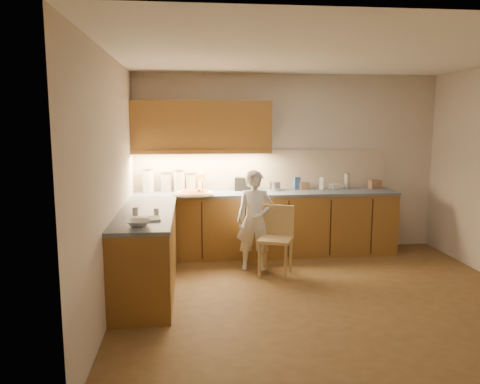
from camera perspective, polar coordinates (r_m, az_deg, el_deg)
The scene contains 24 objects.
room at distance 5.05m, azimuth 10.61°, elevation 5.69°, with size 4.54×4.50×2.62m.
l_counter at distance 6.27m, azimuth -1.17°, elevation -4.83°, with size 3.77×2.62×0.92m.
backsplash at distance 6.93m, azimuth 2.80°, elevation 2.75°, with size 3.75×0.02×0.58m, color beige.
upper_cabinets at distance 6.65m, azimuth -4.70°, elevation 7.99°, with size 1.95×0.36×0.73m.
pizza_on_board at distance 6.43m, azimuth -5.56°, elevation -0.14°, with size 0.54×0.54×0.22m.
child at distance 6.06m, azimuth 1.82°, elevation -3.47°, with size 0.48×0.31×1.30m, color white.
wooden_chair at distance 5.94m, azimuth 4.50°, elevation -5.22°, with size 0.51×0.51×0.87m.
mixing_bowl at distance 4.63m, azimuth -12.22°, elevation -3.72°, with size 0.23×0.23×0.06m, color silver.
canister_a at distance 6.75m, azimuth -11.14°, elevation 1.43°, with size 0.17×0.17×0.34m.
canister_b at distance 6.77m, azimuth -8.98°, elevation 1.27°, with size 0.16×0.16×0.29m.
canister_c at distance 6.74m, azimuth -7.40°, elevation 1.42°, with size 0.17×0.17×0.32m.
canister_d at distance 6.75m, azimuth -5.98°, elevation 1.27°, with size 0.17×0.17×0.28m.
oil_jug at distance 6.73m, azimuth -4.76°, elevation 1.22°, with size 0.10×0.08×0.30m.
toaster at distance 6.78m, azimuth 0.75°, elevation 0.98°, with size 0.34×0.27×0.20m.
steel_pot at distance 6.82m, azimuth 4.27°, elevation 0.74°, with size 0.17×0.17×0.13m.
blue_box at distance 6.94m, azimuth 6.96°, elevation 1.06°, with size 0.09×0.06×0.18m, color #2F4E8E.
card_box_a at distance 6.97m, azimuth 7.80°, elevation 0.74°, with size 0.14×0.10×0.10m, color #A37D58.
white_bottle at distance 7.00m, azimuth 9.89°, elevation 1.03°, with size 0.06×0.06×0.18m, color silver.
flat_pack at distance 7.12m, azimuth 11.65°, elevation 0.68°, with size 0.18×0.12×0.07m, color silver.
tall_jar at distance 7.16m, azimuth 12.90°, elevation 1.34°, with size 0.08×0.08×0.23m.
card_box_b at distance 7.27m, azimuth 16.10°, elevation 0.91°, with size 0.17×0.13×0.13m, color #996D52.
dough_cloth at distance 4.90m, azimuth -11.43°, elevation -3.23°, with size 0.29×0.23×0.02m, color white.
spice_jar_a at distance 5.17m, azimuth -12.65°, elevation -2.28°, with size 0.06×0.06×0.08m, color silver.
spice_jar_b at distance 5.11m, azimuth -10.17°, elevation -2.40°, with size 0.06×0.06×0.07m, color white.
Camera 1 is at (-1.45, -4.83, 1.93)m, focal length 35.00 mm.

